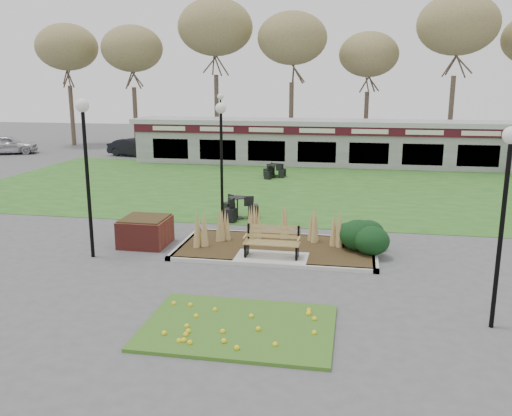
% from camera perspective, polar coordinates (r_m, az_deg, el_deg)
% --- Properties ---
extents(ground, '(100.00, 100.00, 0.00)m').
position_cam_1_polar(ground, '(16.51, 1.58, -5.71)').
color(ground, '#515154').
rests_on(ground, ground).
extents(lawn, '(34.00, 16.00, 0.02)m').
position_cam_1_polar(lawn, '(28.05, 5.38, 2.20)').
color(lawn, '#26601E').
rests_on(lawn, ground).
extents(flower_bed, '(4.20, 3.00, 0.16)m').
position_cam_1_polar(flower_bed, '(12.29, -1.82, -12.27)').
color(flower_bed, '#31621C').
rests_on(flower_bed, ground).
extents(planting_bed, '(6.75, 3.40, 1.27)m').
position_cam_1_polar(planting_bed, '(17.54, 6.39, -3.38)').
color(planting_bed, black).
rests_on(planting_bed, ground).
extents(park_bench, '(1.70, 0.66, 0.93)m').
position_cam_1_polar(park_bench, '(16.56, 1.72, -3.51)').
color(park_bench, olive).
rests_on(park_bench, ground).
extents(brick_planter, '(1.50, 1.50, 0.95)m').
position_cam_1_polar(brick_planter, '(18.44, -11.57, -2.40)').
color(brick_planter, maroon).
rests_on(brick_planter, ground).
extents(food_pavilion, '(24.60, 3.40, 2.90)m').
position_cam_1_polar(food_pavilion, '(35.69, 6.60, 6.92)').
color(food_pavilion, gray).
rests_on(food_pavilion, ground).
extents(tree_backdrop, '(47.24, 5.24, 10.36)m').
position_cam_1_polar(tree_backdrop, '(43.60, 7.62, 17.09)').
color(tree_backdrop, '#47382B').
rests_on(tree_backdrop, ground).
extents(lamp_post_near_left, '(0.40, 0.40, 4.86)m').
position_cam_1_polar(lamp_post_near_left, '(17.01, -17.56, 6.49)').
color(lamp_post_near_left, black).
rests_on(lamp_post_near_left, ground).
extents(lamp_post_near_right, '(0.37, 0.37, 4.46)m').
position_cam_1_polar(lamp_post_near_right, '(12.52, 24.86, 2.29)').
color(lamp_post_near_right, black).
rests_on(lamp_post_near_right, ground).
extents(lamp_post_mid_right, '(0.38, 0.38, 4.62)m').
position_cam_1_polar(lamp_post_mid_right, '(19.44, -3.68, 7.33)').
color(lamp_post_mid_right, black).
rests_on(lamp_post_mid_right, ground).
extents(lamp_post_far_left, '(0.38, 0.38, 4.62)m').
position_cam_1_polar(lamp_post_far_left, '(33.50, -3.74, 9.81)').
color(lamp_post_far_left, black).
rests_on(lamp_post_far_left, ground).
extents(bistro_set_a, '(1.58, 1.56, 0.86)m').
position_cam_1_polar(bistro_set_a, '(21.53, -1.97, -0.34)').
color(bistro_set_a, black).
rests_on(bistro_set_a, ground).
extents(bistro_set_b, '(1.16, 1.32, 0.70)m').
position_cam_1_polar(bistro_set_b, '(31.18, 1.94, 3.82)').
color(bistro_set_b, black).
rests_on(bistro_set_b, ground).
extents(bistro_set_c, '(1.28, 1.32, 0.71)m').
position_cam_1_polar(bistro_set_c, '(30.60, 1.70, 3.65)').
color(bistro_set_c, black).
rests_on(bistro_set_c, ground).
extents(car_silver, '(4.54, 3.19, 1.44)m').
position_cam_1_polar(car_silver, '(44.77, -24.67, 6.10)').
color(car_silver, '#B8B8BD').
rests_on(car_silver, ground).
extents(car_black, '(4.09, 2.14, 1.28)m').
position_cam_1_polar(car_black, '(40.51, -12.71, 6.24)').
color(car_black, black).
rests_on(car_black, ground).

